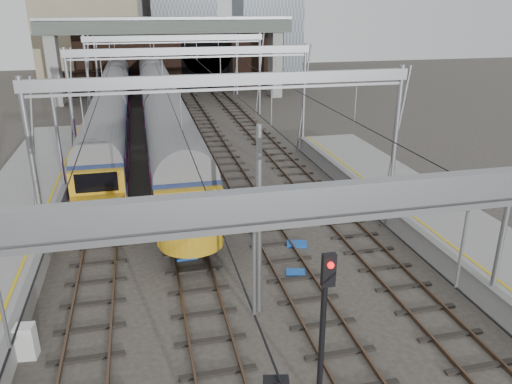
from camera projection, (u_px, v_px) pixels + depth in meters
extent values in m
plane|color=#38332D|center=(273.00, 344.00, 16.64)|extent=(160.00, 160.00, 0.00)
cube|color=slate|center=(21.00, 307.00, 16.81)|extent=(0.35, 55.00, 0.12)
cube|color=gold|center=(4.00, 307.00, 16.68)|extent=(0.12, 55.00, 0.01)
cube|color=#4C3828|center=(94.00, 198.00, 28.84)|extent=(0.08, 80.00, 0.16)
cube|color=#4C3828|center=(120.00, 196.00, 29.14)|extent=(0.08, 80.00, 0.16)
cube|color=black|center=(107.00, 198.00, 29.02)|extent=(2.40, 80.00, 0.14)
cube|color=#4C3828|center=(164.00, 193.00, 29.69)|extent=(0.08, 80.00, 0.16)
cube|color=#4C3828|center=(188.00, 191.00, 29.99)|extent=(0.08, 80.00, 0.16)
cube|color=black|center=(176.00, 193.00, 29.87)|extent=(2.40, 80.00, 0.14)
cube|color=#4C3828|center=(230.00, 187.00, 30.54)|extent=(0.08, 80.00, 0.16)
cube|color=#4C3828|center=(253.00, 185.00, 30.84)|extent=(0.08, 80.00, 0.16)
cube|color=black|center=(241.00, 188.00, 30.72)|extent=(2.40, 80.00, 0.14)
cube|color=#4C3828|center=(292.00, 182.00, 31.38)|extent=(0.08, 80.00, 0.16)
cube|color=#4C3828|center=(314.00, 181.00, 31.69)|extent=(0.08, 80.00, 0.16)
cube|color=black|center=(303.00, 183.00, 31.56)|extent=(2.40, 80.00, 0.14)
cube|color=gray|center=(369.00, 195.00, 8.48)|extent=(16.80, 0.28, 0.50)
cylinder|color=gray|center=(34.00, 174.00, 20.76)|extent=(0.24, 0.24, 8.00)
cylinder|color=gray|center=(394.00, 149.00, 24.24)|extent=(0.24, 0.24, 8.00)
cube|color=gray|center=(226.00, 80.00, 21.23)|extent=(16.80, 0.28, 0.50)
cylinder|color=gray|center=(71.00, 109.00, 33.51)|extent=(0.24, 0.24, 8.00)
cylinder|color=gray|center=(304.00, 99.00, 36.99)|extent=(0.24, 0.24, 8.00)
cube|color=gray|center=(191.00, 51.00, 33.98)|extent=(16.80, 0.28, 0.50)
cylinder|color=gray|center=(88.00, 80.00, 46.26)|extent=(0.24, 0.24, 8.00)
cylinder|color=gray|center=(260.00, 74.00, 49.74)|extent=(0.24, 0.24, 8.00)
cube|color=gray|center=(175.00, 38.00, 46.73)|extent=(16.80, 0.28, 0.50)
cylinder|color=gray|center=(97.00, 65.00, 57.19)|extent=(0.24, 0.24, 8.00)
cylinder|color=gray|center=(237.00, 62.00, 60.67)|extent=(0.24, 0.24, 8.00)
cube|color=gray|center=(167.00, 31.00, 57.65)|extent=(16.80, 0.28, 0.50)
cube|color=black|center=(96.00, 104.00, 27.07)|extent=(0.03, 80.00, 0.03)
cube|color=black|center=(171.00, 101.00, 27.92)|extent=(0.03, 80.00, 0.03)
cube|color=black|center=(240.00, 98.00, 28.77)|extent=(0.03, 80.00, 0.03)
cube|color=black|center=(306.00, 96.00, 29.62)|extent=(0.03, 80.00, 0.03)
cube|color=black|center=(182.00, 55.00, 62.82)|extent=(26.00, 2.00, 9.00)
cube|color=black|center=(208.00, 71.00, 63.20)|extent=(6.50, 0.10, 5.20)
cylinder|color=black|center=(207.00, 50.00, 62.28)|extent=(6.50, 0.10, 6.50)
cube|color=black|center=(85.00, 84.00, 60.43)|extent=(6.00, 1.50, 3.00)
cube|color=gray|center=(54.00, 67.00, 54.42)|extent=(1.20, 2.50, 8.20)
cube|color=gray|center=(275.00, 62.00, 59.73)|extent=(1.20, 2.50, 8.20)
cube|color=#525C54|center=(168.00, 27.00, 55.62)|extent=(28.00, 3.00, 1.40)
cube|color=gray|center=(167.00, 18.00, 55.30)|extent=(28.00, 3.00, 0.30)
cube|color=tan|center=(86.00, 1.00, 70.72)|extent=(14.00, 12.00, 22.00)
cube|color=gray|center=(143.00, 13.00, 85.87)|extent=(18.00, 14.00, 18.00)
cube|color=black|center=(157.00, 107.00, 52.68)|extent=(2.29, 67.71, 0.70)
cube|color=#131F45|center=(155.00, 89.00, 51.98)|extent=(2.91, 67.71, 2.60)
cylinder|color=slate|center=(154.00, 76.00, 51.52)|extent=(2.85, 67.21, 2.85)
cube|color=black|center=(155.00, 85.00, 51.84)|extent=(2.93, 66.51, 0.78)
cube|color=#B83966|center=(156.00, 96.00, 52.24)|extent=(2.93, 66.71, 0.12)
cube|color=gold|center=(190.00, 217.00, 21.05)|extent=(2.85, 0.60, 2.40)
cube|color=black|center=(190.00, 205.00, 20.68)|extent=(2.18, 0.08, 1.04)
cube|color=black|center=(116.00, 123.00, 45.92)|extent=(2.08, 46.28, 0.70)
cube|color=#131F45|center=(114.00, 103.00, 45.27)|extent=(2.65, 46.28, 2.37)
cylinder|color=slate|center=(112.00, 90.00, 44.85)|extent=(2.60, 45.78, 2.60)
cube|color=black|center=(113.00, 99.00, 45.13)|extent=(2.67, 45.08, 0.71)
cube|color=#B83966|center=(115.00, 110.00, 45.50)|extent=(2.67, 45.28, 0.11)
cube|color=gold|center=(98.00, 192.00, 24.09)|extent=(2.60, 0.60, 2.17)
cube|color=black|center=(96.00, 182.00, 23.73)|extent=(1.99, 0.08, 0.95)
cylinder|color=black|center=(322.00, 335.00, 13.26)|extent=(0.16, 0.16, 4.75)
cube|color=black|center=(329.00, 270.00, 12.36)|extent=(0.35, 0.19, 0.89)
sphere|color=red|center=(331.00, 265.00, 12.18)|extent=(0.18, 0.18, 0.18)
cube|color=silver|center=(26.00, 342.00, 15.83)|extent=(0.64, 0.55, 1.18)
cube|color=blue|center=(186.00, 256.00, 22.31)|extent=(0.99, 0.73, 0.11)
cube|color=blue|center=(297.00, 244.00, 23.43)|extent=(1.07, 0.88, 0.11)
cube|color=blue|center=(296.00, 272.00, 20.97)|extent=(0.92, 0.76, 0.09)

